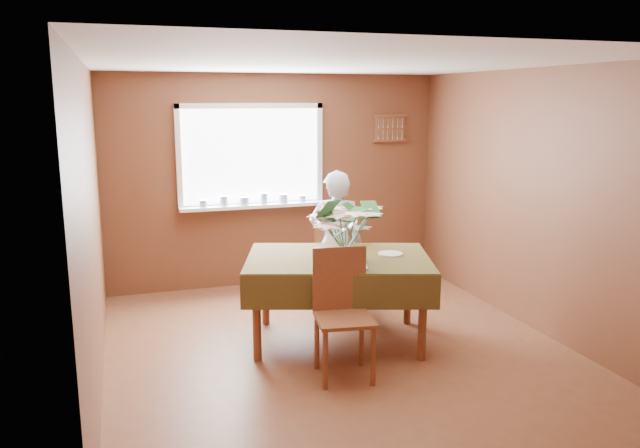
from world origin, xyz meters
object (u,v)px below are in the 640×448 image
object	(u,v)px
seated_woman	(336,243)
chair_near	(342,307)
chair_far	(335,263)
dining_table	(338,267)
flower_bouquet	(345,226)

from	to	relation	value
seated_woman	chair_near	bearing A→B (deg)	93.92
chair_far	dining_table	bearing A→B (deg)	109.46
dining_table	flower_bouquet	size ratio (longest dim) A/B	3.18
dining_table	chair_near	distance (m)	0.70
chair_far	chair_near	xyz separation A→B (m)	(-0.48, -1.54, 0.06)
chair_near	seated_woman	distance (m)	1.46
chair_near	flower_bouquet	size ratio (longest dim) A/B	1.71
chair_far	seated_woman	size ratio (longest dim) A/B	0.60
seated_woman	flower_bouquet	size ratio (longest dim) A/B	2.49
flower_bouquet	chair_near	bearing A→B (deg)	-112.64
dining_table	flower_bouquet	world-z (taller)	flower_bouquet
seated_woman	flower_bouquet	xyz separation A→B (m)	(-0.26, -0.96, 0.39)
dining_table	chair_far	xyz separation A→B (m)	(0.28, 0.89, -0.21)
chair_far	flower_bouquet	size ratio (longest dim) A/B	1.50
flower_bouquet	dining_table	bearing A→B (deg)	84.11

